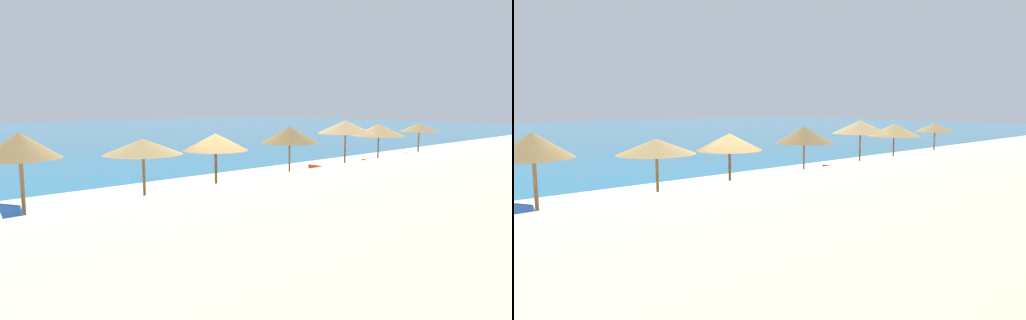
# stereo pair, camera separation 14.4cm
# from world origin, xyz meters

# --- Properties ---
(ground_plane) EXTENTS (160.00, 160.00, 0.00)m
(ground_plane) POSITION_xyz_m (0.00, 0.00, 0.00)
(ground_plane) COLOR beige
(beach_umbrella_2) EXTENTS (1.99, 1.99, 2.81)m
(beach_umbrella_2) POSITION_xyz_m (-6.14, 0.39, 2.47)
(beach_umbrella_2) COLOR brown
(beach_umbrella_2) RESTS_ON ground_plane
(beach_umbrella_3) EXTENTS (2.38, 2.38, 2.47)m
(beach_umbrella_3) POSITION_xyz_m (-2.79, 0.40, 2.23)
(beach_umbrella_3) COLOR brown
(beach_umbrella_3) RESTS_ON ground_plane
(beach_umbrella_4) EXTENTS (2.36, 2.36, 2.48)m
(beach_umbrella_4) POSITION_xyz_m (0.29, 0.89, 2.17)
(beach_umbrella_4) COLOR brown
(beach_umbrella_4) RESTS_ON ground_plane
(beach_umbrella_5) EXTENTS (2.40, 2.40, 2.61)m
(beach_umbrella_5) POSITION_xyz_m (4.07, 0.86, 2.26)
(beach_umbrella_5) COLOR brown
(beach_umbrella_5) RESTS_ON ground_plane
(beach_umbrella_6) EXTENTS (2.59, 2.59, 2.78)m
(beach_umbrella_6) POSITION_xyz_m (7.53, 0.61, 2.48)
(beach_umbrella_6) COLOR brown
(beach_umbrella_6) RESTS_ON ground_plane
(beach_umbrella_7) EXTENTS (2.66, 2.66, 2.52)m
(beach_umbrella_7) POSITION_xyz_m (10.54, 0.76, 2.21)
(beach_umbrella_7) COLOR brown
(beach_umbrella_7) RESTS_ON ground_plane
(beach_umbrella_8) EXTENTS (2.08, 2.08, 2.48)m
(beach_umbrella_8) POSITION_xyz_m (13.99, 0.38, 2.23)
(beach_umbrella_8) COLOR brown
(beach_umbrella_8) RESTS_ON ground_plane
(lounge_chair_0) EXTENTS (1.65, 1.32, 0.99)m
(lounge_chair_0) POSITION_xyz_m (7.66, 0.05, 0.39)
(lounge_chair_0) COLOR orange
(lounge_chair_0) RESTS_ON ground_plane
(lounge_chair_1) EXTENTS (1.76, 1.08, 1.09)m
(lounge_chair_1) POSITION_xyz_m (11.23, -0.60, 0.40)
(lounge_chair_1) COLOR white
(lounge_chair_1) RESTS_ON ground_plane
(lounge_chair_2) EXTENTS (1.78, 0.80, 1.16)m
(lounge_chair_2) POSITION_xyz_m (3.54, -0.68, 0.46)
(lounge_chair_2) COLOR red
(lounge_chair_2) RESTS_ON ground_plane
(lounge_chair_3) EXTENTS (1.48, 1.05, 1.14)m
(lounge_chair_3) POSITION_xyz_m (14.92, -0.71, 0.48)
(lounge_chair_3) COLOR white
(lounge_chair_3) RESTS_ON ground_plane
(beach_ball) EXTENTS (0.25, 0.25, 0.25)m
(beach_ball) POSITION_xyz_m (5.01, -0.63, 0.12)
(beach_ball) COLOR red
(beach_ball) RESTS_ON ground_plane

